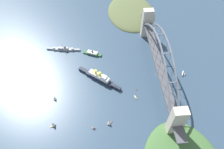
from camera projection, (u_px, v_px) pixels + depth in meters
ground_plane at (156, 74)px, 391.01m from camera, size 1400.00×1400.00×0.00m
harbor_arch_bridge at (159, 62)px, 365.53m from camera, size 281.75×19.97×78.94m
headland_east_shore at (132, 13)px, 510.45m from camera, size 152.38×109.63×21.27m
ocean_liner at (99, 77)px, 379.06m from camera, size 58.45×73.60×20.88m
naval_cruiser at (63, 49)px, 428.94m from camera, size 12.42×66.84×16.58m
harbor_ferry_steamer at (92, 53)px, 421.55m from camera, size 20.34×36.69×8.61m
seaplane_taxiing_near_bridge at (183, 73)px, 390.06m from camera, size 11.17×8.17×4.67m
small_boat_0 at (53, 124)px, 323.28m from camera, size 7.29×9.28×11.27m
small_boat_1 at (135, 97)px, 358.83m from camera, size 8.47×4.08×2.35m
small_boat_2 at (54, 98)px, 354.06m from camera, size 7.73×7.41×9.14m
small_boat_3 at (93, 127)px, 322.13m from camera, size 4.27×6.30×7.53m
small_boat_4 at (109, 122)px, 325.48m from camera, size 7.80×9.14×10.32m
channel_marker_buoy at (137, 90)px, 368.49m from camera, size 2.20×2.20×2.75m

